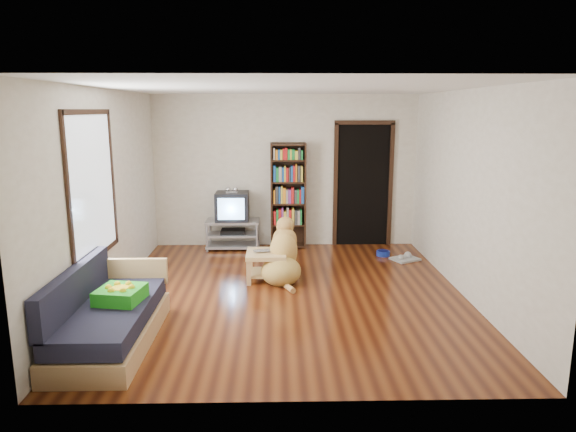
{
  "coord_description": "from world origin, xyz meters",
  "views": [
    {
      "loc": [
        -0.15,
        -6.3,
        2.35
      ],
      "look_at": [
        0.01,
        0.65,
        0.9
      ],
      "focal_mm": 32.0,
      "sensor_mm": 36.0,
      "label": 1
    }
  ],
  "objects_px": {
    "coffee_table": "(266,260)",
    "laptop": "(266,252)",
    "green_cushion": "(120,295)",
    "grey_rag": "(405,259)",
    "dog": "(283,257)",
    "bookshelf": "(288,190)",
    "sofa": "(107,319)",
    "dog_bowl": "(383,253)",
    "tv_stand": "(233,233)",
    "crt_tv": "(232,206)"
  },
  "relations": [
    {
      "from": "bookshelf",
      "to": "laptop",
      "type": "bearing_deg",
      "value": -101.0
    },
    {
      "from": "bookshelf",
      "to": "coffee_table",
      "type": "bearing_deg",
      "value": -101.19
    },
    {
      "from": "green_cushion",
      "to": "sofa",
      "type": "xyz_separation_m",
      "value": [
        -0.12,
        -0.09,
        -0.23
      ]
    },
    {
      "from": "dog_bowl",
      "to": "dog",
      "type": "bearing_deg",
      "value": -145.07
    },
    {
      "from": "bookshelf",
      "to": "sofa",
      "type": "distance_m",
      "value": 4.26
    },
    {
      "from": "grey_rag",
      "to": "dog",
      "type": "distance_m",
      "value": 2.18
    },
    {
      "from": "dog_bowl",
      "to": "tv_stand",
      "type": "bearing_deg",
      "value": 168.68
    },
    {
      "from": "bookshelf",
      "to": "green_cushion",
      "type": "bearing_deg",
      "value": -116.32
    },
    {
      "from": "green_cushion",
      "to": "grey_rag",
      "type": "distance_m",
      "value": 4.62
    },
    {
      "from": "laptop",
      "to": "bookshelf",
      "type": "distance_m",
      "value": 1.91
    },
    {
      "from": "grey_rag",
      "to": "sofa",
      "type": "xyz_separation_m",
      "value": [
        -3.77,
        -2.88,
        0.25
      ]
    },
    {
      "from": "tv_stand",
      "to": "bookshelf",
      "type": "relative_size",
      "value": 0.5
    },
    {
      "from": "green_cushion",
      "to": "bookshelf",
      "type": "bearing_deg",
      "value": 73.32
    },
    {
      "from": "green_cushion",
      "to": "coffee_table",
      "type": "bearing_deg",
      "value": 62.04
    },
    {
      "from": "dog_bowl",
      "to": "grey_rag",
      "type": "xyz_separation_m",
      "value": [
        0.3,
        -0.25,
        -0.03
      ]
    },
    {
      "from": "dog_bowl",
      "to": "crt_tv",
      "type": "xyz_separation_m",
      "value": [
        -2.49,
        0.52,
        0.7
      ]
    },
    {
      "from": "coffee_table",
      "to": "dog",
      "type": "distance_m",
      "value": 0.24
    },
    {
      "from": "coffee_table",
      "to": "crt_tv",
      "type": "bearing_deg",
      "value": 109.77
    },
    {
      "from": "tv_stand",
      "to": "bookshelf",
      "type": "height_order",
      "value": "bookshelf"
    },
    {
      "from": "green_cushion",
      "to": "grey_rag",
      "type": "bearing_deg",
      "value": 47.16
    },
    {
      "from": "crt_tv",
      "to": "coffee_table",
      "type": "height_order",
      "value": "crt_tv"
    },
    {
      "from": "laptop",
      "to": "coffee_table",
      "type": "relative_size",
      "value": 0.6
    },
    {
      "from": "tv_stand",
      "to": "sofa",
      "type": "distance_m",
      "value": 3.76
    },
    {
      "from": "laptop",
      "to": "sofa",
      "type": "bearing_deg",
      "value": -145.92
    },
    {
      "from": "grey_rag",
      "to": "bookshelf",
      "type": "relative_size",
      "value": 0.22
    },
    {
      "from": "coffee_table",
      "to": "dog",
      "type": "xyz_separation_m",
      "value": [
        0.23,
        0.0,
        0.04
      ]
    },
    {
      "from": "tv_stand",
      "to": "dog",
      "type": "xyz_separation_m",
      "value": [
        0.84,
        -1.66,
        0.05
      ]
    },
    {
      "from": "grey_rag",
      "to": "coffee_table",
      "type": "distance_m",
      "value": 2.38
    },
    {
      "from": "sofa",
      "to": "dog",
      "type": "xyz_separation_m",
      "value": [
        1.81,
        1.98,
        0.06
      ]
    },
    {
      "from": "sofa",
      "to": "dog",
      "type": "bearing_deg",
      "value": 47.51
    },
    {
      "from": "sofa",
      "to": "green_cushion",
      "type": "bearing_deg",
      "value": 34.67
    },
    {
      "from": "grey_rag",
      "to": "bookshelf",
      "type": "height_order",
      "value": "bookshelf"
    },
    {
      "from": "green_cushion",
      "to": "laptop",
      "type": "height_order",
      "value": "green_cushion"
    },
    {
      "from": "grey_rag",
      "to": "laptop",
      "type": "bearing_deg",
      "value": -156.78
    },
    {
      "from": "coffee_table",
      "to": "laptop",
      "type": "bearing_deg",
      "value": -90.0
    },
    {
      "from": "grey_rag",
      "to": "sofa",
      "type": "height_order",
      "value": "sofa"
    },
    {
      "from": "dog",
      "to": "coffee_table",
      "type": "bearing_deg",
      "value": -179.45
    },
    {
      "from": "dog_bowl",
      "to": "bookshelf",
      "type": "bearing_deg",
      "value": 158.98
    },
    {
      "from": "tv_stand",
      "to": "crt_tv",
      "type": "height_order",
      "value": "crt_tv"
    },
    {
      "from": "laptop",
      "to": "coffee_table",
      "type": "bearing_deg",
      "value": 73.15
    },
    {
      "from": "laptop",
      "to": "grey_rag",
      "type": "distance_m",
      "value": 2.41
    },
    {
      "from": "crt_tv",
      "to": "sofa",
      "type": "height_order",
      "value": "crt_tv"
    },
    {
      "from": "tv_stand",
      "to": "bookshelf",
      "type": "bearing_deg",
      "value": 5.63
    },
    {
      "from": "tv_stand",
      "to": "sofa",
      "type": "xyz_separation_m",
      "value": [
        -0.97,
        -3.63,
        -0.01
      ]
    },
    {
      "from": "crt_tv",
      "to": "coffee_table",
      "type": "distance_m",
      "value": 1.84
    },
    {
      "from": "tv_stand",
      "to": "dog",
      "type": "relative_size",
      "value": 0.83
    },
    {
      "from": "laptop",
      "to": "bookshelf",
      "type": "xyz_separation_m",
      "value": [
        0.35,
        1.78,
        0.59
      ]
    },
    {
      "from": "laptop",
      "to": "sofa",
      "type": "xyz_separation_m",
      "value": [
        -1.58,
        -1.94,
        -0.15
      ]
    },
    {
      "from": "laptop",
      "to": "crt_tv",
      "type": "height_order",
      "value": "crt_tv"
    },
    {
      "from": "tv_stand",
      "to": "crt_tv",
      "type": "relative_size",
      "value": 1.55
    }
  ]
}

